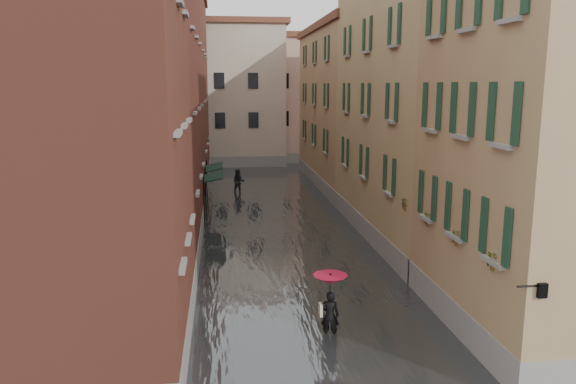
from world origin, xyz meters
TOP-DOWN VIEW (x-y plane):
  - ground at (0.00, 0.00)m, footprint 120.00×120.00m
  - floodwater at (0.00, 13.00)m, footprint 10.00×60.00m
  - building_left_near at (-7.00, -2.00)m, footprint 6.00×8.00m
  - building_left_mid at (-7.00, 9.00)m, footprint 6.00×14.00m
  - building_left_far at (-7.00, 24.00)m, footprint 6.00×16.00m
  - building_right_near at (7.00, -2.00)m, footprint 6.00×8.00m
  - building_right_mid at (7.00, 9.00)m, footprint 6.00×14.00m
  - building_right_far at (7.00, 24.00)m, footprint 6.00×16.00m
  - building_end_cream at (-3.00, 38.00)m, footprint 12.00×9.00m
  - building_end_pink at (6.00, 40.00)m, footprint 10.00×9.00m
  - awning_near at (-3.49, 13.97)m, footprint 1.09×2.73m
  - awning_far at (-3.49, 17.73)m, footprint 1.09×3.02m
  - wall_lantern at (4.33, -6.00)m, footprint 0.71×0.22m
  - window_planters at (4.12, -0.82)m, footprint 0.59×7.92m
  - pedestrian_main at (0.21, -1.78)m, footprint 1.07×1.07m
  - pedestrian_far at (-1.81, 21.53)m, footprint 0.93×0.75m

SIDE VIEW (x-z plane):
  - ground at x=0.00m, z-range 0.00..0.00m
  - floodwater at x=0.00m, z-range 0.00..0.20m
  - pedestrian_far at x=-1.81m, z-range 0.00..1.82m
  - pedestrian_main at x=0.21m, z-range 0.31..2.37m
  - awning_near at x=-3.49m, z-range 1.06..3.86m
  - awning_far at x=-3.49m, z-range 1.07..3.87m
  - wall_lantern at x=4.33m, z-range 2.83..3.18m
  - window_planters at x=4.12m, z-range 3.09..3.93m
  - building_right_near at x=7.00m, z-range 0.00..11.50m
  - building_right_far at x=7.00m, z-range 0.00..11.50m
  - building_end_pink at x=6.00m, z-range 0.00..12.00m
  - building_left_mid at x=-7.00m, z-range 0.00..12.50m
  - building_left_near at x=-7.00m, z-range 0.00..13.00m
  - building_right_mid at x=7.00m, z-range 0.00..13.00m
  - building_end_cream at x=-3.00m, z-range 0.00..13.00m
  - building_left_far at x=-7.00m, z-range 0.00..14.00m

